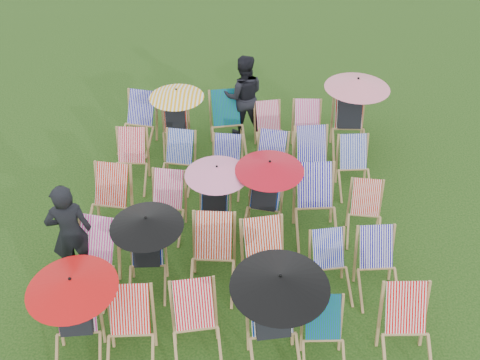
{
  "coord_description": "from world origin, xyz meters",
  "views": [
    {
      "loc": [
        0.2,
        -6.12,
        5.98
      ],
      "look_at": [
        -0.0,
        0.21,
        0.9
      ],
      "focal_mm": 40.0,
      "sensor_mm": 36.0,
      "label": 1
    }
  ],
  "objects_px": {
    "person_rear": "(243,96)",
    "deckchair_0": "(75,318)",
    "deckchair_5": "(409,335)",
    "person_left": "(71,233)",
    "deckchair_29": "(352,114)"
  },
  "relations": [
    {
      "from": "person_rear",
      "to": "deckchair_0",
      "type": "bearing_deg",
      "value": 64.5
    },
    {
      "from": "deckchair_5",
      "to": "person_left",
      "type": "height_order",
      "value": "person_left"
    },
    {
      "from": "deckchair_5",
      "to": "person_left",
      "type": "relative_size",
      "value": 0.58
    },
    {
      "from": "deckchair_5",
      "to": "person_rear",
      "type": "relative_size",
      "value": 0.58
    },
    {
      "from": "deckchair_29",
      "to": "deckchair_0",
      "type": "bearing_deg",
      "value": -130.2
    },
    {
      "from": "person_left",
      "to": "person_rear",
      "type": "xyz_separation_m",
      "value": [
        2.28,
        3.8,
        0.01
      ]
    },
    {
      "from": "deckchair_5",
      "to": "person_rear",
      "type": "xyz_separation_m",
      "value": [
        -2.14,
        5.07,
        0.35
      ]
    },
    {
      "from": "deckchair_0",
      "to": "person_left",
      "type": "distance_m",
      "value": 1.36
    },
    {
      "from": "person_rear",
      "to": "deckchair_29",
      "type": "bearing_deg",
      "value": 162.82
    },
    {
      "from": "deckchair_29",
      "to": "person_left",
      "type": "xyz_separation_m",
      "value": [
        -4.3,
        -3.37,
        0.08
      ]
    },
    {
      "from": "deckchair_0",
      "to": "deckchair_5",
      "type": "height_order",
      "value": "deckchair_0"
    },
    {
      "from": "deckchair_29",
      "to": "person_left",
      "type": "height_order",
      "value": "person_left"
    },
    {
      "from": "deckchair_5",
      "to": "deckchair_29",
      "type": "distance_m",
      "value": 4.65
    },
    {
      "from": "deckchair_5",
      "to": "deckchair_29",
      "type": "bearing_deg",
      "value": 88.78
    },
    {
      "from": "deckchair_29",
      "to": "person_rear",
      "type": "xyz_separation_m",
      "value": [
        -2.02,
        0.43,
        0.09
      ]
    }
  ]
}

